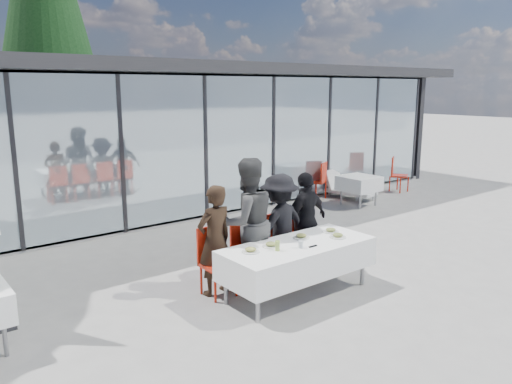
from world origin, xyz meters
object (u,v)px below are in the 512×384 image
diner_c (279,225)px  diner_chair_d (305,235)px  diner_chair_b (247,250)px  lounger (346,188)px  diner_b (247,222)px  spare_chair_a (396,173)px  plate_c (301,236)px  spare_chair_b (320,179)px  juice_bottle (277,246)px  plate_a (251,250)px  plate_b (271,245)px  diner_a (215,240)px  folded_eyeglasses (313,246)px  plate_d (331,231)px  plate_extra (338,236)px  dining_table (298,258)px  diner_d (306,220)px  diner_chair_c (279,242)px  spare_table_right (359,184)px  diner_chair_a (215,258)px

diner_c → diner_chair_d: size_ratio=1.66×
diner_chair_b → lounger: 6.53m
diner_b → spare_chair_a: bearing=-150.6°
plate_c → spare_chair_b: (4.51, 4.07, -0.24)m
diner_c → diner_chair_d: 0.63m
diner_chair_b → plate_c: diner_chair_b is taller
diner_chair_b → juice_bottle: 0.85m
plate_a → plate_b: bearing=1.5°
diner_a → spare_chair_b: 6.64m
diner_a → diner_chair_b: diner_a is taller
diner_chair_b → folded_eyeglasses: (0.41, -0.97, 0.22)m
plate_d → plate_extra: (-0.12, -0.25, 0.00)m
plate_extra → spare_chair_a: spare_chair_a is taller
diner_c → plate_a: bearing=23.2°
dining_table → lounger: 6.65m
plate_d → spare_chair_a: spare_chair_a is taller
juice_bottle → dining_table: bearing=6.4°
diner_chair_d → folded_eyeglasses: 1.27m
plate_b → juice_bottle: (-0.04, -0.18, 0.04)m
dining_table → diner_d: 1.17m
diner_chair_c → plate_c: 0.63m
spare_table_right → spare_chair_b: (-0.22, 1.15, -0.02)m
diner_chair_b → diner_d: (1.20, -0.01, 0.25)m
plate_b → folded_eyeglasses: size_ratio=1.74×
diner_d → spare_chair_b: size_ratio=1.62×
folded_eyeglasses → lounger: bearing=37.8°
diner_chair_b → spare_table_right: (5.30, 2.34, 0.02)m
diner_a → juice_bottle: size_ratio=11.40×
folded_eyeglasses → plate_extra: bearing=8.0°
diner_chair_a → spare_chair_a: size_ratio=1.00×
diner_chair_b → plate_d: size_ratio=4.01×
lounger → plate_d: bearing=-140.6°
folded_eyeglasses → diner_c: bearing=77.3°
plate_d → lounger: size_ratio=0.17×
plate_b → lounger: 6.90m
juice_bottle → spare_chair_a: 8.38m
diner_chair_a → diner_d: 1.79m
diner_c → spare_chair_b: bearing=-149.3°
diner_a → lounger: diner_a is taller
diner_chair_b → spare_chair_b: size_ratio=1.00×
juice_bottle → spare_table_right: juice_bottle is taller
plate_extra → folded_eyeglasses: bearing=-172.0°
folded_eyeglasses → spare_table_right: folded_eyeglasses is taller
diner_chair_a → lounger: diner_chair_a is taller
diner_chair_b → diner_c: (0.63, -0.01, 0.27)m
spare_chair_b → diner_d: bearing=-137.9°
diner_b → spare_chair_a: diner_b is taller
plate_b → plate_extra: 1.08m
plate_extra → diner_c: bearing=112.9°
plate_b → lounger: plate_b is taller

